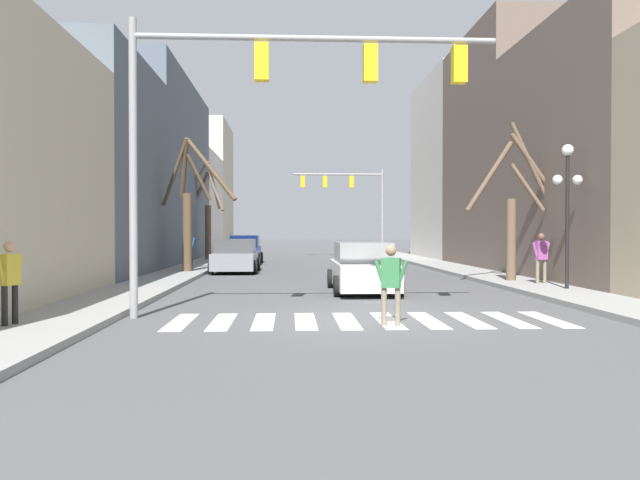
{
  "coord_description": "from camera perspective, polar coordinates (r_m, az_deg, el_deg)",
  "views": [
    {
      "loc": [
        -1.7,
        -13.79,
        1.98
      ],
      "look_at": [
        -0.01,
        20.31,
        1.46
      ],
      "focal_mm": 35.0,
      "sensor_mm": 36.0,
      "label": 1
    }
  ],
  "objects": [
    {
      "name": "ground_plane",
      "position": [
        14.03,
        4.19,
        -7.23
      ],
      "size": [
        240.0,
        240.0,
        0.0
      ],
      "primitive_type": "plane",
      "color": "#4C4C4F"
    },
    {
      "name": "sidewalk_left",
      "position": [
        14.73,
        -22.14,
        -6.61
      ],
      "size": [
        2.19,
        90.0,
        0.15
      ],
      "color": "gray",
      "rests_on": "ground_plane"
    },
    {
      "name": "building_row_left",
      "position": [
        40.64,
        -15.59,
        5.08
      ],
      "size": [
        6.0,
        58.92,
        12.35
      ],
      "color": "#BCB299",
      "rests_on": "ground_plane"
    },
    {
      "name": "building_row_right",
      "position": [
        32.4,
        19.72,
        6.99
      ],
      "size": [
        6.0,
        39.81,
        12.48
      ],
      "color": "tan",
      "rests_on": "ground_plane"
    },
    {
      "name": "crosswalk_stripes",
      "position": [
        13.79,
        4.32,
        -7.36
      ],
      "size": [
        8.55,
        2.6,
        0.01
      ],
      "color": "white",
      "rests_on": "ground_plane"
    },
    {
      "name": "traffic_signal_near",
      "position": [
        14.51,
        -4.7,
        13.13
      ],
      "size": [
        8.31,
        0.28,
        6.73
      ],
      "color": "gray",
      "rests_on": "ground_plane"
    },
    {
      "name": "traffic_signal_far",
      "position": [
        46.24,
        2.76,
        4.42
      ],
      "size": [
        6.64,
        0.28,
        6.53
      ],
      "color": "gray",
      "rests_on": "ground_plane"
    },
    {
      "name": "street_lamp_right_corner",
      "position": [
        21.09,
        21.69,
        4.53
      ],
      "size": [
        0.95,
        0.36,
        4.53
      ],
      "color": "black",
      "rests_on": "sidewalk_right"
    },
    {
      "name": "car_parked_right_mid",
      "position": [
        37.28,
        -6.87,
        -0.96
      ],
      "size": [
        2.0,
        4.43,
        1.69
      ],
      "rotation": [
        0.0,
        0.0,
        1.57
      ],
      "color": "navy",
      "rests_on": "ground_plane"
    },
    {
      "name": "car_driving_away_lane",
      "position": [
        29.71,
        -7.73,
        -1.53
      ],
      "size": [
        2.18,
        4.52,
        1.56
      ],
      "rotation": [
        0.0,
        0.0,
        1.57
      ],
      "color": "gray",
      "rests_on": "ground_plane"
    },
    {
      "name": "car_parked_left_mid",
      "position": [
        20.12,
        3.92,
        -2.62
      ],
      "size": [
        2.07,
        4.74,
        1.6
      ],
      "rotation": [
        0.0,
        0.0,
        1.57
      ],
      "color": "white",
      "rests_on": "ground_plane"
    },
    {
      "name": "pedestrian_on_right_sidewalk",
      "position": [
        13.02,
        6.5,
        -3.5
      ],
      "size": [
        0.71,
        0.33,
        1.67
      ],
      "rotation": [
        0.0,
        0.0,
        2.82
      ],
      "color": "#7A705B",
      "rests_on": "ground_plane"
    },
    {
      "name": "pedestrian_near_right_corner",
      "position": [
        13.47,
        -26.51,
        -2.91
      ],
      "size": [
        0.31,
        0.69,
        1.62
      ],
      "rotation": [
        0.0,
        0.0,
        1.28
      ],
      "color": "black",
      "rests_on": "sidewalk_left"
    },
    {
      "name": "pedestrian_crossing_street",
      "position": [
        31.13,
        -11.92,
        -0.55
      ],
      "size": [
        0.73,
        0.42,
        1.8
      ],
      "rotation": [
        0.0,
        0.0,
        2.69
      ],
      "color": "#282D47",
      "rests_on": "sidewalk_left"
    },
    {
      "name": "pedestrian_on_left_sidewalk",
      "position": [
        22.84,
        19.57,
        -1.19
      ],
      "size": [
        0.74,
        0.33,
        1.73
      ],
      "rotation": [
        0.0,
        0.0,
        0.27
      ],
      "color": "#7A705B",
      "rests_on": "sidewalk_right"
    },
    {
      "name": "street_tree_right_mid",
      "position": [
        28.71,
        -11.82,
        2.97
      ],
      "size": [
        3.67,
        2.28,
        6.03
      ],
      "color": "brown",
      "rests_on": "sidewalk_left"
    },
    {
      "name": "street_tree_left_near",
      "position": [
        23.95,
        17.4,
        2.79
      ],
      "size": [
        3.55,
        0.51,
        5.81
      ],
      "color": "brown",
      "rests_on": "sidewalk_right"
    },
    {
      "name": "street_tree_left_far",
      "position": [
        40.62,
        -10.36,
        2.51
      ],
      "size": [
        2.85,
        3.38,
        6.28
      ],
      "color": "brown",
      "rests_on": "sidewalk_left"
    }
  ]
}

